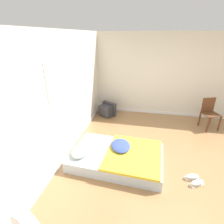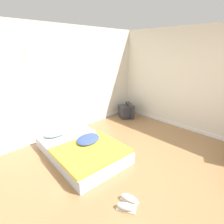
# 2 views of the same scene
# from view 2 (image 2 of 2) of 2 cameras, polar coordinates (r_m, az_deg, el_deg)

# --- Properties ---
(ground_plane) EXTENTS (20.00, 20.00, 0.00)m
(ground_plane) POSITION_cam_2_polar(r_m,az_deg,el_deg) (3.02, 7.10, -23.64)
(ground_plane) COLOR #997047
(wall_back) EXTENTS (7.85, 0.08, 2.60)m
(wall_back) POSITION_cam_2_polar(r_m,az_deg,el_deg) (4.31, -19.71, 8.37)
(wall_back) COLOR silver
(wall_back) RESTS_ON ground_plane
(wall_right) EXTENTS (0.08, 7.43, 2.60)m
(wall_right) POSITION_cam_2_polar(r_m,az_deg,el_deg) (4.76, 29.36, 7.95)
(wall_right) COLOR silver
(wall_right) RESTS_ON ground_plane
(mattress_bed) EXTENTS (1.32, 1.94, 0.38)m
(mattress_bed) POSITION_cam_2_polar(r_m,az_deg,el_deg) (3.72, -9.97, -11.60)
(mattress_bed) COLOR silver
(mattress_bed) RESTS_ON ground_plane
(crt_tv) EXTENTS (0.54, 0.58, 0.44)m
(crt_tv) POSITION_cam_2_polar(r_m,az_deg,el_deg) (5.55, 4.77, 0.34)
(crt_tv) COLOR #333338
(crt_tv) RESTS_ON ground_plane
(sneaker_pair) EXTENTS (0.34, 0.34, 0.10)m
(sneaker_pair) POSITION_cam_2_polar(r_m,az_deg,el_deg) (2.76, 5.17, -27.42)
(sneaker_pair) COLOR silver
(sneaker_pair) RESTS_ON ground_plane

